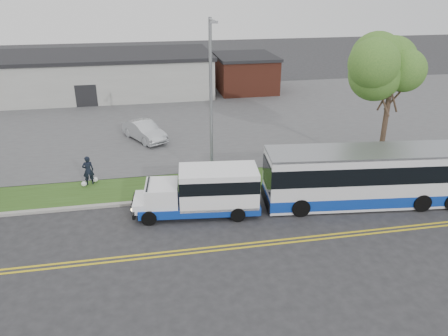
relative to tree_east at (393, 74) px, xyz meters
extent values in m
plane|color=#28282B|center=(-14.00, -3.00, -6.20)|extent=(140.00, 140.00, 0.00)
cube|color=gold|center=(-14.00, -6.85, -6.20)|extent=(70.00, 0.12, 0.01)
cube|color=gold|center=(-14.00, -7.15, -6.20)|extent=(70.00, 0.12, 0.01)
cube|color=#9E9B93|center=(-14.00, -1.90, -6.13)|extent=(80.00, 0.30, 0.15)
cube|color=#314A18|center=(-14.00, -0.10, -6.15)|extent=(80.00, 3.30, 0.10)
cube|color=#4C4C4F|center=(-14.00, 14.00, -6.15)|extent=(80.00, 25.00, 0.10)
cube|color=#9E9E99|center=(-20.00, 24.00, -4.20)|extent=(25.00, 10.00, 4.00)
cube|color=black|center=(-20.00, 24.00, -2.03)|extent=(25.40, 10.40, 0.35)
cube|color=black|center=(-20.00, 19.05, -5.10)|extent=(2.00, 0.15, 2.20)
cube|color=brown|center=(-3.50, 23.00, -4.40)|extent=(6.00, 7.00, 3.60)
cube|color=black|center=(-3.50, 23.00, -2.45)|extent=(6.30, 7.30, 0.30)
cylinder|color=#3D2821|center=(0.00, 0.00, -3.72)|extent=(0.32, 0.32, 4.76)
ellipsoid|color=#396824|center=(0.00, 0.00, 0.02)|extent=(5.20, 5.20, 4.42)
cylinder|color=gray|center=(-11.00, -0.20, -1.35)|extent=(0.18, 0.18, 9.50)
cylinder|color=gray|center=(-11.00, -0.90, 3.30)|extent=(0.12, 1.40, 0.12)
cube|color=gray|center=(-11.00, -1.55, 3.25)|extent=(0.35, 0.18, 0.12)
cube|color=#0E349C|center=(-12.21, -3.55, -5.70)|extent=(6.40, 2.76, 0.46)
cube|color=white|center=(-11.21, -3.66, -4.65)|extent=(4.22, 2.52, 1.92)
cube|color=black|center=(-11.21, -3.66, -4.33)|extent=(4.24, 2.56, 0.69)
cube|color=white|center=(-14.12, -3.35, -4.97)|extent=(1.85, 2.13, 1.10)
cube|color=black|center=(-14.80, -3.27, -4.79)|extent=(0.28, 1.74, 0.82)
cube|color=white|center=(-15.12, -3.24, -5.43)|extent=(1.11, 1.96, 0.50)
cube|color=black|center=(-15.52, -3.20, -5.70)|extent=(0.34, 1.88, 0.46)
sphere|color=#FFD88C|center=(-15.64, -3.87, -5.47)|extent=(0.20, 0.20, 0.18)
sphere|color=#FFD88C|center=(-15.50, -2.51, -5.47)|extent=(0.20, 0.20, 0.18)
cylinder|color=black|center=(-14.86, -4.26, -5.82)|extent=(0.79, 0.34, 0.77)
cylinder|color=black|center=(-14.65, -2.30, -5.82)|extent=(0.79, 0.34, 0.77)
cylinder|color=black|center=(-10.41, -4.74, -5.82)|extent=(0.79, 0.34, 0.77)
cylinder|color=black|center=(-10.20, -2.78, -5.82)|extent=(0.79, 0.34, 0.77)
cube|color=silver|center=(-3.05, -4.05, -4.64)|extent=(11.28, 3.67, 2.92)
cube|color=#0E349C|center=(-3.05, -4.05, -5.65)|extent=(11.31, 3.69, 0.60)
cube|color=black|center=(-3.05, -4.05, -4.09)|extent=(11.33, 3.71, 0.96)
cube|color=black|center=(-8.51, -3.48, -4.29)|extent=(0.34, 2.31, 1.61)
cube|color=black|center=(-8.58, -3.47, -5.75)|extent=(0.38, 2.52, 0.50)
cube|color=gray|center=(-3.05, -4.05, -3.16)|extent=(11.28, 3.67, 0.12)
cylinder|color=black|center=(-7.08, -4.82, -5.72)|extent=(1.00, 0.42, 0.97)
cylinder|color=black|center=(-6.83, -2.46, -5.72)|extent=(1.00, 0.42, 0.97)
cylinder|color=black|center=(-0.57, -5.51, -5.72)|extent=(1.00, 0.42, 0.97)
cylinder|color=black|center=(-0.32, -3.15, -5.72)|extent=(1.00, 0.42, 0.97)
cylinder|color=black|center=(1.38, -3.33, -5.72)|extent=(1.00, 0.42, 0.97)
imported|color=black|center=(-18.22, 1.00, -5.21)|extent=(0.73, 0.56, 1.79)
imported|color=#B9BDC1|center=(-14.79, 8.34, -5.37)|extent=(3.49, 4.65, 1.46)
sphere|color=white|center=(-18.52, 0.75, -5.94)|extent=(0.32, 0.32, 0.32)
sphere|color=white|center=(-17.92, 1.25, -5.94)|extent=(0.32, 0.32, 0.32)
camera|label=1|loc=(-14.74, -23.69, 5.17)|focal=35.00mm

